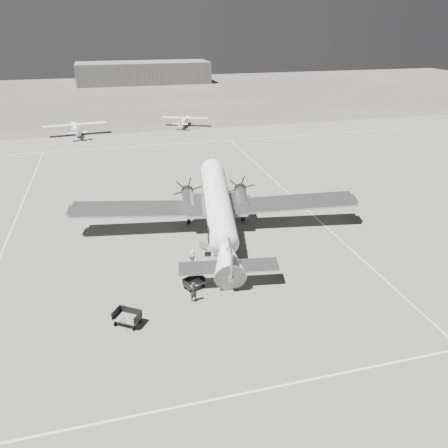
{
  "coord_description": "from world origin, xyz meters",
  "views": [
    {
      "loc": [
        -7.66,
        -30.81,
        18.44
      ],
      "look_at": [
        1.21,
        2.93,
        2.2
      ],
      "focal_mm": 35.0,
      "sensor_mm": 36.0,
      "label": 1
    }
  ],
  "objects": [
    {
      "name": "ground",
      "position": [
        0.0,
        0.0,
        0.0
      ],
      "size": [
        260.0,
        260.0,
        0.0
      ],
      "primitive_type": "plane",
      "color": "slate",
      "rests_on": "ground"
    },
    {
      "name": "taxi_line_near",
      "position": [
        0.0,
        -14.0,
        0.01
      ],
      "size": [
        60.0,
        0.15,
        0.01
      ],
      "primitive_type": "cube",
      "color": "silver",
      "rests_on": "ground"
    },
    {
      "name": "taxi_line_right",
      "position": [
        12.0,
        0.0,
        0.01
      ],
      "size": [
        0.15,
        80.0,
        0.01
      ],
      "primitive_type": "cube",
      "color": "silver",
      "rests_on": "ground"
    },
    {
      "name": "taxi_line_left",
      "position": [
        -18.0,
        10.0,
        0.01
      ],
      "size": [
        0.15,
        60.0,
        0.01
      ],
      "primitive_type": "cube",
      "color": "silver",
      "rests_on": "ground"
    },
    {
      "name": "taxi_line_horizon",
      "position": [
        0.0,
        40.0,
        0.01
      ],
      "size": [
        90.0,
        0.15,
        0.01
      ],
      "primitive_type": "cube",
      "color": "silver",
      "rests_on": "ground"
    },
    {
      "name": "grass_infield",
      "position": [
        0.0,
        95.0,
        0.0
      ],
      "size": [
        260.0,
        90.0,
        0.01
      ],
      "primitive_type": "cube",
      "color": "#57564A",
      "rests_on": "ground"
    },
    {
      "name": "hangar_main",
      "position": [
        5.0,
        120.0,
        3.3
      ],
      "size": [
        42.0,
        14.0,
        6.6
      ],
      "color": "slate",
      "rests_on": "ground"
    },
    {
      "name": "dc3_airliner",
      "position": [
        1.21,
        4.93,
        2.65
      ],
      "size": [
        30.46,
        23.31,
        5.31
      ],
      "primitive_type": null,
      "rotation": [
        0.0,
        0.0,
        -0.15
      ],
      "color": "#B9B9BB",
      "rests_on": "ground"
    },
    {
      "name": "light_plane_left",
      "position": [
        -13.47,
        50.15,
        1.12
      ],
      "size": [
        11.81,
        10.04,
        2.24
      ],
      "primitive_type": null,
      "rotation": [
        0.0,
        0.0,
        0.13
      ],
      "color": "white",
      "rests_on": "ground"
    },
    {
      "name": "light_plane_right",
      "position": [
        6.39,
        52.72,
        0.95
      ],
      "size": [
        11.29,
        10.36,
        1.9
      ],
      "primitive_type": null,
      "rotation": [
        0.0,
        0.0,
        -0.4
      ],
      "color": "white",
      "rests_on": "ground"
    },
    {
      "name": "baggage_cart_near",
      "position": [
        -2.73,
        -3.12,
        0.45
      ],
      "size": [
        1.93,
        1.7,
        0.9
      ],
      "primitive_type": null,
      "rotation": [
        0.0,
        0.0,
        0.44
      ],
      "color": "slate",
      "rests_on": "ground"
    },
    {
      "name": "baggage_cart_far",
      "position": [
        -7.88,
        -6.28,
        0.51
      ],
      "size": [
        2.23,
        2.09,
        1.03
      ],
      "primitive_type": null,
      "rotation": [
        0.0,
        0.0,
        -0.6
      ],
      "color": "slate",
      "rests_on": "ground"
    },
    {
      "name": "ground_crew",
      "position": [
        -3.1,
        -4.74,
        0.79
      ],
      "size": [
        0.67,
        0.54,
        1.58
      ],
      "primitive_type": "imported",
      "rotation": [
        0.0,
        0.0,
        3.46
      ],
      "color": "#303030",
      "rests_on": "ground"
    },
    {
      "name": "ramp_agent",
      "position": [
        -2.45,
        -1.27,
        0.96
      ],
      "size": [
        1.05,
        1.15,
        1.92
      ],
      "primitive_type": "imported",
      "rotation": [
        0.0,
        0.0,
        1.14
      ],
      "color": "#B0B0AE",
      "rests_on": "ground"
    },
    {
      "name": "passenger",
      "position": [
        -2.25,
        0.04,
        0.76
      ],
      "size": [
        0.6,
        0.82,
        1.53
      ],
      "primitive_type": "imported",
      "rotation": [
        0.0,
        0.0,
        1.4
      ],
      "color": "silver",
      "rests_on": "ground"
    }
  ]
}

